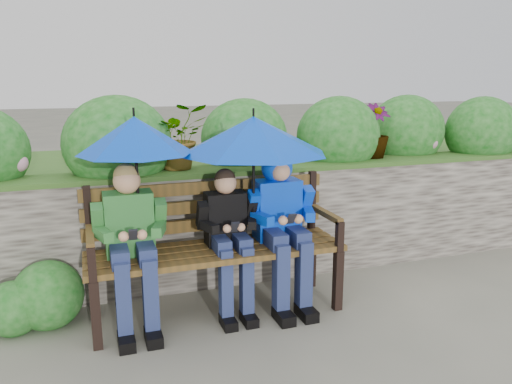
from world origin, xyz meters
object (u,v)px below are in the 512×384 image
object	(u,v)px
boy_middle	(229,232)
boy_right	(281,216)
park_bench	(214,238)
boy_left	(131,238)
umbrella_right	(253,135)
umbrella_left	(135,135)

from	to	relation	value
boy_middle	boy_right	distance (m)	0.44
park_bench	boy_left	distance (m)	0.65
boy_middle	umbrella_right	distance (m)	0.76
boy_left	boy_middle	xyz separation A→B (m)	(0.73, 0.01, -0.03)
boy_middle	umbrella_right	world-z (taller)	umbrella_right
boy_right	umbrella_left	world-z (taller)	umbrella_left
umbrella_right	park_bench	bearing A→B (deg)	161.94
umbrella_left	umbrella_right	bearing A→B (deg)	-3.54
boy_middle	umbrella_right	size ratio (longest dim) A/B	1.00
umbrella_right	boy_middle	bearing A→B (deg)	178.38
park_bench	boy_left	world-z (taller)	boy_left
boy_middle	umbrella_left	bearing A→B (deg)	175.88
park_bench	umbrella_left	xyz separation A→B (m)	(-0.56, -0.04, 0.83)
park_bench	boy_middle	size ratio (longest dim) A/B	1.73
umbrella_left	umbrella_right	xyz separation A→B (m)	(0.86, -0.05, -0.02)
boy_middle	boy_right	bearing A→B (deg)	0.34
park_bench	boy_middle	distance (m)	0.15
boy_left	boy_middle	size ratio (longest dim) A/B	1.07
boy_right	umbrella_left	distance (m)	1.28
park_bench	umbrella_left	bearing A→B (deg)	-175.75
boy_left	umbrella_left	size ratio (longest dim) A/B	1.42
park_bench	umbrella_right	world-z (taller)	umbrella_right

